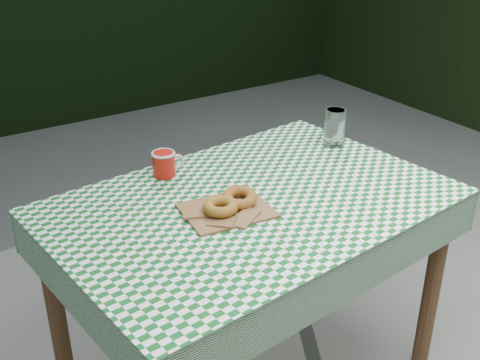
% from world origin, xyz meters
% --- Properties ---
extents(ground, '(60.00, 60.00, 0.00)m').
position_xyz_m(ground, '(0.00, 0.00, 0.00)').
color(ground, '#52534E').
rests_on(ground, ground).
extents(table, '(1.32, 0.95, 0.75)m').
position_xyz_m(table, '(-0.00, -0.14, 0.38)').
color(table, '#51321B').
rests_on(table, ground).
extents(tablecloth, '(1.34, 0.97, 0.01)m').
position_xyz_m(tablecloth, '(-0.00, -0.14, 0.75)').
color(tablecloth, '#0C511C').
rests_on(tablecloth, table).
extents(paper_bag, '(0.28, 0.24, 0.01)m').
position_xyz_m(paper_bag, '(-0.11, -0.16, 0.76)').
color(paper_bag, brown).
rests_on(paper_bag, tablecloth).
extents(bagel_front, '(0.15, 0.15, 0.03)m').
position_xyz_m(bagel_front, '(-0.14, -0.17, 0.79)').
color(bagel_front, olive).
rests_on(bagel_front, paper_bag).
extents(bagel_back, '(0.15, 0.15, 0.03)m').
position_xyz_m(bagel_back, '(-0.06, -0.16, 0.79)').
color(bagel_back, brown).
rests_on(bagel_back, paper_bag).
extents(coffee_mug, '(0.17, 0.17, 0.09)m').
position_xyz_m(coffee_mug, '(-0.15, 0.17, 0.80)').
color(coffee_mug, '#AF150B').
rests_on(coffee_mug, tablecloth).
extents(drinking_glass, '(0.10, 0.10, 0.14)m').
position_xyz_m(drinking_glass, '(0.52, 0.06, 0.83)').
color(drinking_glass, white).
rests_on(drinking_glass, tablecloth).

